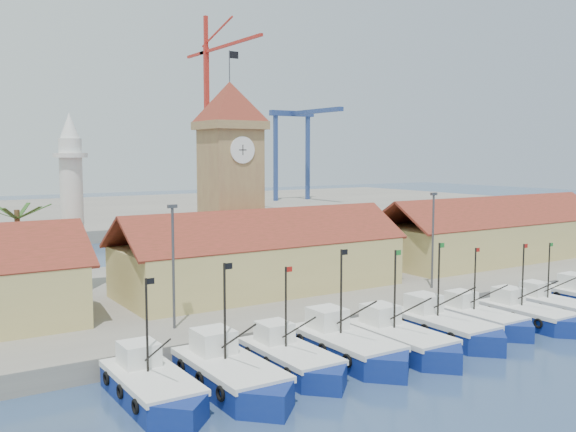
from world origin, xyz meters
TOP-DOWN VIEW (x-y plane):
  - ground at (0.00, 0.00)m, footprint 400.00×400.00m
  - quay at (0.00, 24.00)m, footprint 140.00×32.00m
  - terminal at (0.00, 110.00)m, footprint 240.00×80.00m
  - boat_0 at (-17.03, 2.98)m, footprint 3.60×9.87m
  - boat_1 at (-12.37, 2.22)m, footprint 3.88×10.63m
  - boat_2 at (-7.61, 2.91)m, footprint 3.49×9.55m
  - boat_3 at (-3.02, 2.91)m, footprint 3.87×10.60m
  - boat_4 at (1.20, 2.12)m, footprint 3.72×10.20m
  - boat_5 at (6.36, 2.86)m, footprint 3.74×10.25m
  - boat_6 at (10.91, 3.35)m, footprint 3.34×9.14m
  - boat_7 at (15.21, 1.99)m, footprint 3.42×9.36m
  - boat_8 at (19.93, 2.91)m, footprint 3.23×8.84m
  - hall_center at (0.00, 20.00)m, footprint 27.04×10.13m
  - hall_right at (32.00, 20.00)m, footprint 31.20×10.13m
  - clock_tower at (0.00, 26.00)m, footprint 5.80×5.80m
  - minaret at (-15.00, 28.00)m, footprint 3.00×3.00m
  - palm_tree at (-20.00, 26.00)m, footprint 5.60×5.03m
  - lamp_posts at (0.50, 12.00)m, footprint 80.70×0.25m
  - crane_red_right at (35.30, 103.26)m, footprint 1.00×35.19m
  - gantry at (62.00, 106.65)m, footprint 13.00×22.00m

SIDE VIEW (x-z plane):
  - ground at x=0.00m, z-range 0.00..0.00m
  - boat_8 at x=19.93m, z-range -2.65..4.04m
  - boat_6 at x=10.91m, z-range -2.74..4.17m
  - boat_7 at x=15.21m, z-range -2.81..4.27m
  - boat_2 at x=-7.61m, z-range -2.87..4.36m
  - quay at x=0.00m, z-range 0.00..1.50m
  - boat_0 at x=-17.03m, z-range -2.96..4.51m
  - boat_4 at x=1.20m, z-range -3.06..4.66m
  - boat_5 at x=6.36m, z-range -3.08..4.68m
  - boat_3 at x=-3.02m, z-range -3.18..4.84m
  - boat_1 at x=-12.37m, z-range -3.19..4.85m
  - terminal at x=0.00m, z-range 0.00..2.00m
  - hall_center at x=0.00m, z-range 0.18..7.79m
  - hall_right at x=32.00m, z-range 0.18..7.79m
  - palm_tree at x=-20.00m, z-range 2.05..10.44m
  - lamp_posts at x=0.50m, z-range 1.96..10.99m
  - minaret at x=-15.00m, z-range 1.58..17.88m
  - clock_tower at x=0.00m, z-range 0.61..23.31m
  - gantry at x=62.00m, z-range 8.44..31.64m
  - crane_red_right at x=35.30m, z-range 4.59..47.95m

